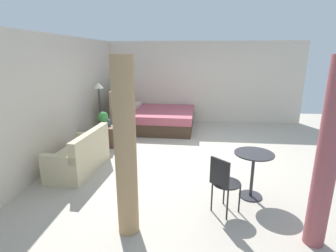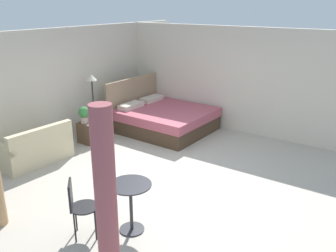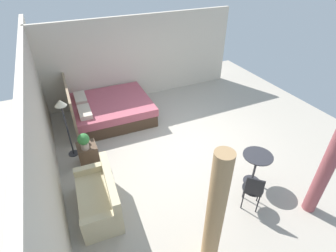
% 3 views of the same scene
% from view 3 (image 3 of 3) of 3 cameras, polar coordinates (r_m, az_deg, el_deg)
% --- Properties ---
extents(ground_plane, '(9.24, 9.42, 0.02)m').
position_cam_3_polar(ground_plane, '(6.89, 3.82, -3.78)').
color(ground_plane, '#B2A899').
extents(wall_back, '(9.24, 0.12, 2.65)m').
position_cam_3_polar(wall_back, '(5.57, -26.15, -1.22)').
color(wall_back, beige).
rests_on(wall_back, ground).
extents(wall_right, '(0.12, 6.42, 2.65)m').
position_cam_3_polar(wall_right, '(8.78, -5.77, 14.83)').
color(wall_right, beige).
rests_on(wall_right, ground).
extents(bed, '(2.06, 2.30, 1.27)m').
position_cam_3_polar(bed, '(7.88, -12.79, 3.63)').
color(bed, '#473323').
rests_on(bed, ground).
extents(couch, '(1.48, 0.79, 0.81)m').
position_cam_3_polar(couch, '(5.33, -14.84, -15.13)').
color(couch, beige).
rests_on(couch, ground).
extents(nightstand, '(0.45, 0.44, 0.50)m').
position_cam_3_polar(nightstand, '(6.43, -17.22, -5.88)').
color(nightstand, brown).
rests_on(nightstand, ground).
extents(potted_plant, '(0.26, 0.26, 0.40)m').
position_cam_3_polar(potted_plant, '(6.06, -18.11, -3.07)').
color(potted_plant, tan).
rests_on(potted_plant, nightstand).
extents(vase, '(0.11, 0.11, 0.16)m').
position_cam_3_polar(vase, '(6.32, -17.85, -2.94)').
color(vase, slate).
rests_on(vase, nightstand).
extents(floor_lamp, '(0.26, 0.26, 1.53)m').
position_cam_3_polar(floor_lamp, '(6.28, -22.17, 2.69)').
color(floor_lamp, '#2D2D33').
rests_on(floor_lamp, ground).
extents(balcony_table, '(0.61, 0.61, 0.76)m').
position_cam_3_polar(balcony_table, '(5.78, 18.84, -7.91)').
color(balcony_table, '#2D2D33').
rests_on(balcony_table, ground).
extents(cafe_chair_near_window, '(0.57, 0.57, 0.87)m').
position_cam_3_polar(cafe_chair_near_window, '(5.23, 18.29, -13.07)').
color(cafe_chair_near_window, black).
rests_on(cafe_chair_near_window, ground).
extents(curtain_left, '(0.24, 0.24, 2.26)m').
position_cam_3_polar(curtain_left, '(5.34, 31.77, -7.48)').
color(curtain_left, '#994C51').
rests_on(curtain_left, ground).
extents(curtain_right, '(0.27, 0.27, 2.26)m').
position_cam_3_polar(curtain_right, '(3.96, 10.38, -18.39)').
color(curtain_right, tan).
rests_on(curtain_right, ground).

